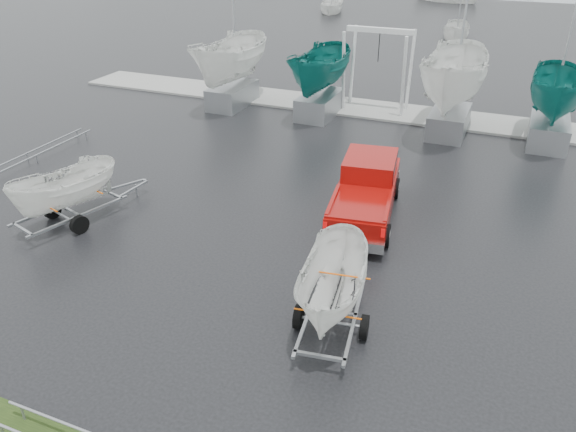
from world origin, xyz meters
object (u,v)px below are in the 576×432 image
at_px(trailer_hitched, 336,241).
at_px(boat_hoist, 378,58).
at_px(pickup_truck, 367,188).
at_px(trailer_parked, 59,157).

height_order(trailer_hitched, boat_hoist, trailer_hitched).
bearing_deg(pickup_truck, trailer_hitched, -90.00).
xyz_separation_m(pickup_truck, boat_hoist, (-2.59, 11.06, 1.74)).
bearing_deg(pickup_truck, boat_hoist, 94.99).
bearing_deg(boat_hoist, trailer_parked, -111.46).
height_order(trailer_parked, boat_hoist, trailer_parked).
relative_size(trailer_hitched, boat_hoist, 1.09).
distance_m(pickup_truck, trailer_parked, 9.80).
bearing_deg(trailer_hitched, boat_hoist, 93.23).
xyz_separation_m(trailer_parked, boat_hoist, (6.07, 15.44, 0.35)).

